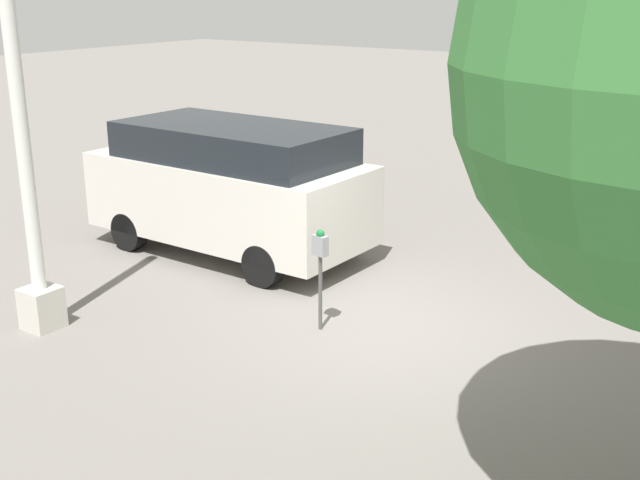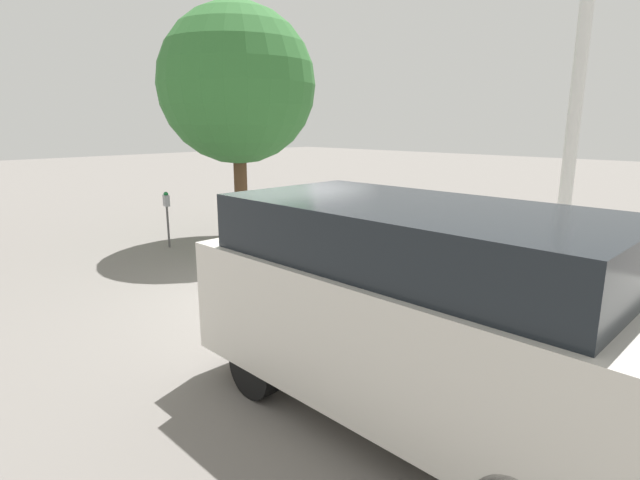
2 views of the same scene
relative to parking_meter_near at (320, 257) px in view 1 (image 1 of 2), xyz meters
The scene contains 4 objects.
ground_plane 1.29m from the parking_meter_near, 147.46° to the right, with size 80.00×80.00×0.00m, color slate.
parking_meter_near is the anchor object (origin of this frame).
lamp_post 3.77m from the parking_meter_near, 33.90° to the left, with size 0.44×0.44×5.79m.
parked_van 3.46m from the parking_meter_near, 30.04° to the right, with size 4.71×2.12×2.14m.
Camera 1 is at (-4.75, 8.30, 4.30)m, focal length 45.00 mm.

